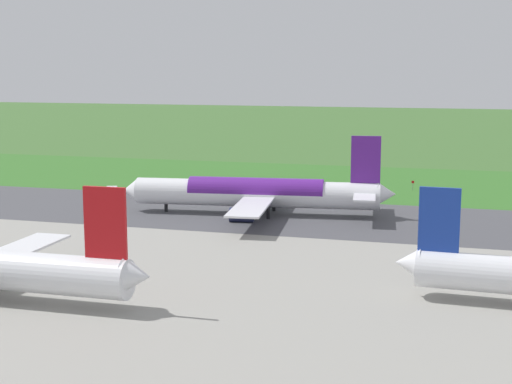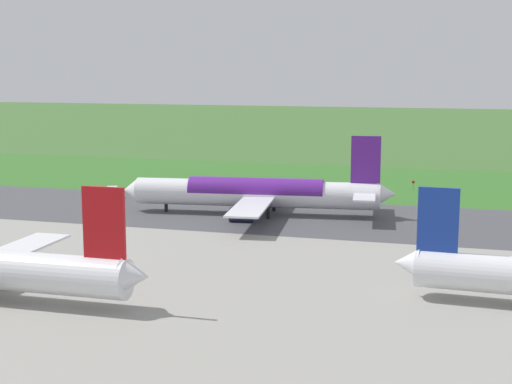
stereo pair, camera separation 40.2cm
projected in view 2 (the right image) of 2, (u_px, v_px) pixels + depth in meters
ground_plane at (297, 217)px, 145.94m from camera, size 800.00×800.00×0.00m
runway_asphalt at (297, 217)px, 145.93m from camera, size 600.00×35.29×0.06m
apron_concrete at (200, 300)px, 93.99m from camera, size 440.00×110.00×0.05m
grass_verge_foreground at (331, 187)px, 181.59m from camera, size 600.00×80.00×0.04m
airliner_main at (258, 193)px, 147.36m from camera, size 54.13×44.40×15.88m
service_truck_fuel at (111, 193)px, 164.64m from camera, size 4.14×6.22×2.65m
no_stopping_sign at (413, 185)px, 176.39m from camera, size 0.60×0.10×2.33m
traffic_cone_orange at (379, 189)px, 177.46m from camera, size 0.40×0.40×0.55m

